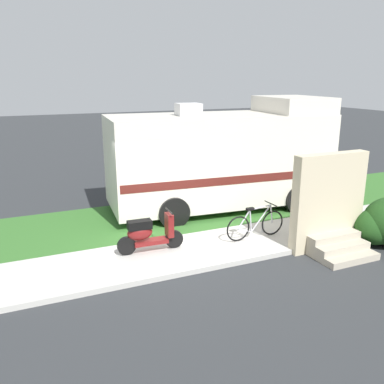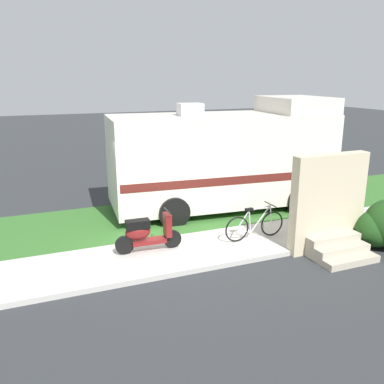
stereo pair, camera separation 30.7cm
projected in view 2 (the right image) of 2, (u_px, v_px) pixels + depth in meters
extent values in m
plane|color=#2D3033|center=(158.00, 239.00, 10.84)|extent=(80.00, 80.00, 0.00)
cube|color=beige|center=(173.00, 255.00, 9.76)|extent=(24.00, 2.00, 0.12)
cube|color=#336628|center=(142.00, 220.00, 12.17)|extent=(24.00, 3.40, 0.08)
cube|color=silver|center=(221.00, 158.00, 12.94)|extent=(7.09, 3.16, 2.72)
cube|color=silver|center=(296.00, 105.00, 13.23)|extent=(2.00, 2.60, 0.50)
cube|color=#591E19|center=(221.00, 171.00, 13.05)|extent=(6.95, 3.16, 0.24)
cube|color=black|center=(317.00, 139.00, 13.79)|extent=(0.26, 2.20, 0.90)
cube|color=silver|center=(190.00, 109.00, 12.22)|extent=(0.75, 0.66, 0.36)
cylinder|color=black|center=(263.00, 181.00, 15.02)|extent=(0.92, 0.35, 0.90)
cylinder|color=black|center=(300.00, 200.00, 12.73)|extent=(0.92, 0.35, 0.90)
cylinder|color=black|center=(155.00, 190.00, 13.87)|extent=(0.92, 0.35, 0.90)
cylinder|color=black|center=(174.00, 212.00, 11.57)|extent=(0.92, 0.35, 0.90)
cylinder|color=black|center=(172.00, 239.00, 9.97)|extent=(0.44, 0.12, 0.44)
cylinder|color=black|center=(125.00, 245.00, 9.60)|extent=(0.44, 0.12, 0.44)
cube|color=maroon|center=(149.00, 241.00, 9.78)|extent=(0.83, 0.32, 0.10)
cube|color=black|center=(138.00, 224.00, 9.57)|extent=(0.57, 0.29, 0.20)
ellipsoid|color=maroon|center=(138.00, 232.00, 9.63)|extent=(0.61, 0.33, 0.36)
cube|color=maroon|center=(167.00, 225.00, 9.83)|extent=(0.15, 0.33, 0.56)
cylinder|color=black|center=(167.00, 211.00, 9.74)|extent=(0.06, 0.50, 0.04)
sphere|color=white|center=(167.00, 218.00, 9.78)|extent=(0.12, 0.12, 0.12)
torus|color=black|center=(272.00, 224.00, 10.68)|extent=(0.66, 0.05, 0.66)
torus|color=black|center=(237.00, 229.00, 10.29)|extent=(0.66, 0.05, 0.66)
cylinder|color=silver|center=(260.00, 219.00, 10.50)|extent=(0.59, 0.05, 0.67)
cylinder|color=silver|center=(250.00, 222.00, 10.38)|extent=(0.10, 0.04, 0.60)
cylinder|color=silver|center=(260.00, 208.00, 10.40)|extent=(0.63, 0.05, 0.09)
cylinder|color=silver|center=(244.00, 231.00, 10.38)|extent=(0.41, 0.04, 0.18)
cylinder|color=silver|center=(243.00, 220.00, 10.29)|extent=(0.36, 0.04, 0.47)
cylinder|color=silver|center=(271.00, 215.00, 10.60)|extent=(0.12, 0.04, 0.51)
cube|color=black|center=(249.00, 209.00, 10.28)|extent=(0.20, 0.10, 0.06)
cylinder|color=black|center=(270.00, 204.00, 10.50)|extent=(0.04, 0.52, 0.03)
cube|color=#1E478C|center=(246.00, 151.00, 17.73)|extent=(2.69, 2.05, 1.55)
cube|color=black|center=(246.00, 140.00, 17.60)|extent=(2.56, 2.06, 0.44)
cube|color=#1E478C|center=(182.00, 165.00, 16.91)|extent=(3.27, 2.08, 0.70)
cylinder|color=black|center=(240.00, 162.00, 18.82)|extent=(0.77, 0.27, 0.76)
cylinder|color=black|center=(260.00, 170.00, 17.14)|extent=(0.77, 0.27, 0.76)
cylinder|color=black|center=(167.00, 167.00, 17.70)|extent=(0.77, 0.27, 0.76)
cylinder|color=black|center=(181.00, 177.00, 16.02)|extent=(0.77, 0.27, 0.76)
cube|color=#B2A893|center=(342.00, 256.00, 9.64)|extent=(1.40, 0.96, 0.16)
cube|color=#B2A893|center=(338.00, 247.00, 9.74)|extent=(1.40, 0.64, 0.16)
cube|color=#B2A893|center=(334.00, 238.00, 9.84)|extent=(1.40, 0.32, 0.16)
cube|color=beige|center=(328.00, 203.00, 9.90)|extent=(2.00, 0.30, 2.40)
ellipsoid|color=#1E4719|center=(376.00, 229.00, 10.19)|extent=(1.07, 0.97, 0.91)
cylinder|color=navy|center=(329.00, 232.00, 10.76)|extent=(0.08, 0.08, 0.20)
cylinder|color=navy|center=(329.00, 228.00, 10.73)|extent=(0.03, 0.03, 0.04)
cylinder|color=black|center=(330.00, 227.00, 10.72)|extent=(0.04, 0.04, 0.01)
cylinder|color=#B2B2B7|center=(263.00, 229.00, 10.99)|extent=(0.06, 0.06, 0.19)
cylinder|color=#B2B2B7|center=(263.00, 225.00, 10.96)|extent=(0.03, 0.03, 0.04)
cylinder|color=black|center=(263.00, 224.00, 10.95)|extent=(0.03, 0.03, 0.01)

